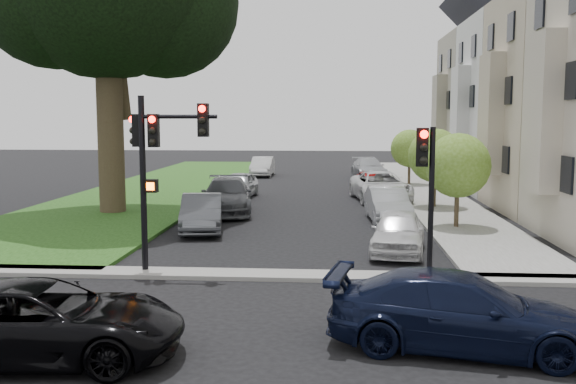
# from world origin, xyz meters

# --- Properties ---
(ground) EXTENTS (140.00, 140.00, 0.00)m
(ground) POSITION_xyz_m (0.00, 0.00, 0.00)
(ground) COLOR black
(ground) RESTS_ON ground
(grass_strip) EXTENTS (8.00, 44.00, 0.12)m
(grass_strip) POSITION_xyz_m (-9.00, 24.00, 0.06)
(grass_strip) COLOR #183C0F
(grass_strip) RESTS_ON ground
(sidewalk_right) EXTENTS (3.50, 44.00, 0.12)m
(sidewalk_right) POSITION_xyz_m (6.75, 24.00, 0.06)
(sidewalk_right) COLOR slate
(sidewalk_right) RESTS_ON ground
(sidewalk_cross) EXTENTS (60.00, 1.00, 0.12)m
(sidewalk_cross) POSITION_xyz_m (0.00, 2.00, 0.06)
(sidewalk_cross) COLOR slate
(sidewalk_cross) RESTS_ON ground
(house_c) EXTENTS (7.70, 7.55, 15.97)m
(house_c) POSITION_xyz_m (12.45, 23.00, 6.93)
(house_c) COLOR #9D9D9D
(house_c) RESTS_ON ground
(house_d) EXTENTS (7.70, 7.55, 15.97)m
(house_d) POSITION_xyz_m (12.45, 30.50, 6.93)
(house_d) COLOR gray
(house_d) RESTS_ON ground
(small_tree_a) EXTENTS (2.50, 2.50, 3.75)m
(small_tree_a) POSITION_xyz_m (6.20, 10.04, 2.50)
(small_tree_a) COLOR #382B1A
(small_tree_a) RESTS_ON ground
(small_tree_b) EXTENTS (2.55, 2.55, 3.83)m
(small_tree_b) POSITION_xyz_m (6.20, 15.74, 2.55)
(small_tree_b) COLOR #382B1A
(small_tree_b) RESTS_ON ground
(small_tree_c) EXTENTS (2.40, 2.40, 3.60)m
(small_tree_c) POSITION_xyz_m (6.20, 26.22, 2.39)
(small_tree_c) COLOR #382B1A
(small_tree_c) RESTS_ON ground
(traffic_signal_main) EXTENTS (2.40, 0.62, 4.93)m
(traffic_signal_main) POSITION_xyz_m (-3.41, 2.23, 3.40)
(traffic_signal_main) COLOR black
(traffic_signal_main) RESTS_ON ground
(traffic_signal_secondary) EXTENTS (0.53, 0.43, 4.09)m
(traffic_signal_secondary) POSITION_xyz_m (3.91, 2.19, 2.85)
(traffic_signal_secondary) COLOR black
(traffic_signal_secondary) RESTS_ON ground
(car_cross_near) EXTENTS (5.32, 2.86, 1.42)m
(car_cross_near) POSITION_xyz_m (-3.76, -4.26, 0.71)
(car_cross_near) COLOR black
(car_cross_near) RESTS_ON ground
(car_cross_far) EXTENTS (5.27, 2.89, 1.45)m
(car_cross_far) POSITION_xyz_m (3.85, -3.18, 0.72)
(car_cross_far) COLOR black
(car_cross_far) RESTS_ON ground
(car_parked_0) EXTENTS (2.20, 4.24, 1.38)m
(car_parked_0) POSITION_xyz_m (3.51, 5.45, 0.69)
(car_parked_0) COLOR silver
(car_parked_0) RESTS_ON ground
(car_parked_1) EXTENTS (1.78, 4.40, 1.42)m
(car_parked_1) POSITION_xyz_m (3.68, 11.69, 0.71)
(car_parked_1) COLOR #999BA0
(car_parked_1) RESTS_ON ground
(car_parked_2) EXTENTS (3.27, 5.85, 1.54)m
(car_parked_2) POSITION_xyz_m (3.85, 18.44, 0.77)
(car_parked_2) COLOR silver
(car_parked_2) RESTS_ON ground
(car_parked_3) EXTENTS (1.99, 3.89, 1.27)m
(car_parked_3) POSITION_xyz_m (3.55, 22.50, 0.63)
(car_parked_3) COLOR maroon
(car_parked_3) RESTS_ON ground
(car_parked_4) EXTENTS (2.66, 5.19, 1.44)m
(car_parked_4) POSITION_xyz_m (3.91, 31.41, 0.72)
(car_parked_4) COLOR #999BA0
(car_parked_4) RESTS_ON ground
(car_parked_5) EXTENTS (2.20, 4.49, 1.42)m
(car_parked_5) POSITION_xyz_m (-3.59, 8.91, 0.71)
(car_parked_5) COLOR #3F4247
(car_parked_5) RESTS_ON ground
(car_parked_6) EXTENTS (2.91, 5.73, 1.59)m
(car_parked_6) POSITION_xyz_m (-3.42, 13.58, 0.80)
(car_parked_6) COLOR #3F4247
(car_parked_6) RESTS_ON ground
(car_parked_7) EXTENTS (1.91, 4.23, 1.41)m
(car_parked_7) POSITION_xyz_m (-3.73, 19.24, 0.70)
(car_parked_7) COLOR #999BA0
(car_parked_7) RESTS_ON ground
(car_parked_9) EXTENTS (1.53, 4.33, 1.42)m
(car_parked_9) POSITION_xyz_m (-3.93, 32.48, 0.71)
(car_parked_9) COLOR silver
(car_parked_9) RESTS_ON ground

